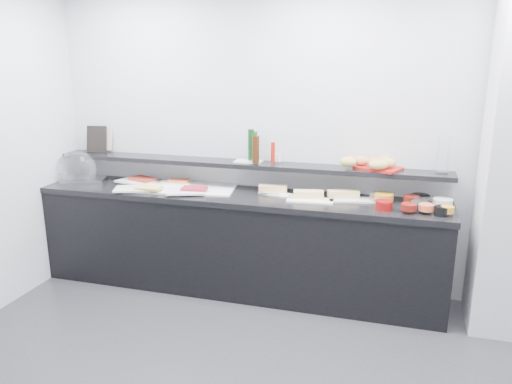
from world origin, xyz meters
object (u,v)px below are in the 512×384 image
(framed_print, at_px, (97,139))
(bread_tray, at_px, (378,168))
(sandwich_plate_mid, at_px, (310,200))
(carafe, at_px, (443,155))
(cloche_base, at_px, (84,180))
(condiment_tray, at_px, (249,161))

(framed_print, height_order, bread_tray, framed_print)
(sandwich_plate_mid, height_order, framed_print, framed_print)
(sandwich_plate_mid, bearing_deg, carafe, 8.40)
(cloche_base, bearing_deg, bread_tray, -15.99)
(sandwich_plate_mid, xyz_separation_m, bread_tray, (0.52, 0.26, 0.25))
(cloche_base, height_order, carafe, carafe)
(carafe, bearing_deg, condiment_tray, 179.66)
(sandwich_plate_mid, height_order, condiment_tray, condiment_tray)
(sandwich_plate_mid, relative_size, framed_print, 1.48)
(carafe, bearing_deg, sandwich_plate_mid, -167.17)
(cloche_base, relative_size, bread_tray, 1.12)
(sandwich_plate_mid, relative_size, carafe, 1.28)
(cloche_base, height_order, condiment_tray, condiment_tray)
(framed_print, xyz_separation_m, bread_tray, (2.71, -0.02, -0.12))
(carafe, bearing_deg, bread_tray, 176.50)
(cloche_base, relative_size, carafe, 1.30)
(condiment_tray, bearing_deg, framed_print, 177.15)
(cloche_base, relative_size, framed_print, 1.50)
(framed_print, height_order, condiment_tray, framed_print)
(sandwich_plate_mid, xyz_separation_m, carafe, (1.02, 0.23, 0.39))
(sandwich_plate_mid, distance_m, condiment_tray, 0.70)
(cloche_base, distance_m, carafe, 3.24)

